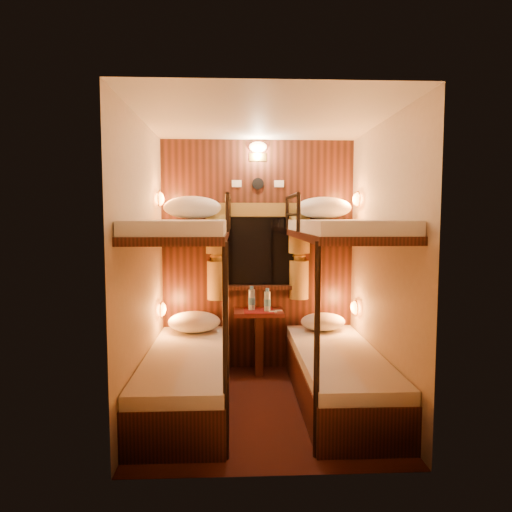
{
  "coord_description": "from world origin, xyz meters",
  "views": [
    {
      "loc": [
        -0.23,
        -3.75,
        1.61
      ],
      "look_at": [
        -0.06,
        0.15,
        1.27
      ],
      "focal_mm": 32.0,
      "sensor_mm": 36.0,
      "label": 1
    }
  ],
  "objects_px": {
    "bunk_left": "(187,341)",
    "bunk_right": "(338,339)",
    "bottle_right": "(267,301)",
    "bottle_left": "(252,300)",
    "table": "(259,333)"
  },
  "relations": [
    {
      "from": "bunk_left",
      "to": "bunk_right",
      "type": "relative_size",
      "value": 1.0
    },
    {
      "from": "bunk_left",
      "to": "bottle_left",
      "type": "bearing_deg",
      "value": 54.37
    },
    {
      "from": "bottle_right",
      "to": "bunk_left",
      "type": "bearing_deg",
      "value": -134.76
    },
    {
      "from": "bunk_left",
      "to": "bunk_right",
      "type": "bearing_deg",
      "value": 0.0
    },
    {
      "from": "bunk_left",
      "to": "table",
      "type": "xyz_separation_m",
      "value": [
        0.65,
        0.78,
        -0.14
      ]
    },
    {
      "from": "bunk_right",
      "to": "bottle_left",
      "type": "height_order",
      "value": "bunk_right"
    },
    {
      "from": "bunk_left",
      "to": "bottle_left",
      "type": "height_order",
      "value": "bunk_left"
    },
    {
      "from": "bunk_right",
      "to": "table",
      "type": "relative_size",
      "value": 2.9
    },
    {
      "from": "bottle_right",
      "to": "bottle_left",
      "type": "bearing_deg",
      "value": 157.19
    },
    {
      "from": "bunk_right",
      "to": "table",
      "type": "xyz_separation_m",
      "value": [
        -0.65,
        0.78,
        -0.14
      ]
    },
    {
      "from": "bunk_left",
      "to": "bottle_right",
      "type": "relative_size",
      "value": 8.0
    },
    {
      "from": "bunk_right",
      "to": "bottle_right",
      "type": "relative_size",
      "value": 8.0
    },
    {
      "from": "bunk_left",
      "to": "bottle_left",
      "type": "relative_size",
      "value": 7.6
    },
    {
      "from": "table",
      "to": "bottle_left",
      "type": "relative_size",
      "value": 2.62
    },
    {
      "from": "bunk_left",
      "to": "table",
      "type": "distance_m",
      "value": 1.02
    }
  ]
}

